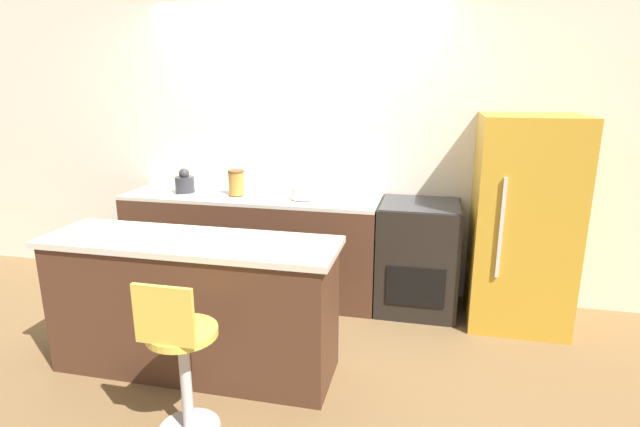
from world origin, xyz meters
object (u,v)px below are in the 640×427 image
at_px(stool_chair, 181,360).
at_px(kettle, 185,183).
at_px(oven_range, 418,257).
at_px(mixing_bowl, 304,192).
at_px(refrigerator, 522,222).

height_order(stool_chair, kettle, kettle).
xyz_separation_m(oven_range, stool_chair, (-1.14, -1.85, 0.00)).
bearing_deg(oven_range, kettle, -178.88).
bearing_deg(oven_range, mixing_bowl, -177.63).
bearing_deg(oven_range, stool_chair, -121.47).
height_order(refrigerator, mixing_bowl, refrigerator).
distance_m(refrigerator, mixing_bowl, 1.73).
height_order(oven_range, mixing_bowl, mixing_bowl).
distance_m(oven_range, mixing_bowl, 1.08).
bearing_deg(mixing_bowl, kettle, -180.00).
bearing_deg(oven_range, refrigerator, -2.93).
height_order(oven_range, stool_chair, stool_chair).
bearing_deg(mixing_bowl, oven_range, 2.37).
relative_size(oven_range, kettle, 4.29).
distance_m(oven_range, refrigerator, 0.85).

